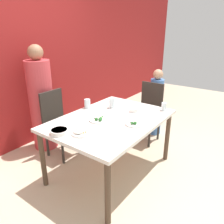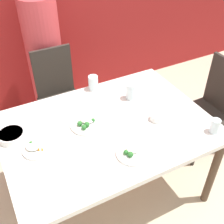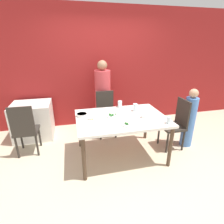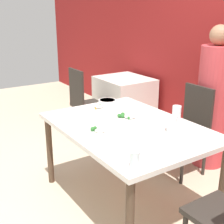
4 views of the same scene
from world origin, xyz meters
TOP-DOWN VIEW (x-y plane):
  - ground_plane at (0.00, 0.00)m, footprint 10.00×10.00m
  - wall_back at (0.00, 1.56)m, footprint 10.00×0.06m
  - dining_table at (0.00, 0.00)m, footprint 1.49×1.07m
  - chair_adult_spot at (-0.09, 0.88)m, footprint 0.40×0.40m
  - chair_child_spot at (1.09, 0.04)m, footprint 0.40×0.40m
  - person_adult at (-0.09, 1.22)m, footprint 0.36×0.36m
  - person_child at (1.37, 0.04)m, footprint 0.22×0.22m
  - bowl_curry at (-0.64, 0.19)m, footprint 0.19×0.19m
  - plate_rice_adult at (0.02, -0.32)m, footprint 0.22×0.22m
  - plate_rice_child at (-0.12, 0.08)m, footprint 0.25×0.25m
  - plate_noodles at (-0.51, 0.00)m, footprint 0.21×0.21m
  - bowl_rice_small at (0.36, -0.11)m, footprint 0.11×0.11m
  - glass_water_tall at (0.11, 0.48)m, footprint 0.08×0.08m
  - glass_water_short at (0.32, 0.21)m, footprint 0.08×0.08m
  - glass_water_center at (0.63, -0.40)m, footprint 0.06×0.06m
  - napkin_folded at (0.04, -0.09)m, footprint 0.14×0.14m
  - fork_steel at (-0.43, 0.35)m, footprint 0.18×0.04m
  - spoon_steel at (0.50, 0.39)m, footprint 0.17×0.10m
  - background_table at (-1.62, 1.11)m, footprint 0.77×0.68m
  - chair_background at (-1.62, 0.43)m, footprint 0.40×0.40m

SIDE VIEW (x-z plane):
  - ground_plane at x=0.00m, z-range 0.00..0.00m
  - background_table at x=-1.62m, z-range 0.00..0.75m
  - chair_adult_spot at x=-0.09m, z-range 0.03..0.99m
  - chair_child_spot at x=1.09m, z-range 0.03..0.99m
  - chair_background at x=-1.62m, z-range 0.03..0.99m
  - person_child at x=1.37m, z-range -0.03..1.11m
  - dining_table at x=0.00m, z-range 0.30..1.06m
  - person_adult at x=-0.09m, z-range -0.06..1.51m
  - napkin_folded at x=0.04m, z-range 0.75..0.76m
  - fork_steel at x=-0.43m, z-range 0.75..0.76m
  - spoon_steel at x=0.50m, z-range 0.75..0.76m
  - plate_rice_adult at x=0.02m, z-range 0.74..0.79m
  - plate_rice_child at x=-0.12m, z-range 0.74..0.80m
  - plate_noodles at x=-0.51m, z-range 0.74..0.79m
  - bowl_rice_small at x=0.36m, z-range 0.75..0.80m
  - bowl_curry at x=-0.64m, z-range 0.75..0.80m
  - glass_water_center at x=0.63m, z-range 0.75..0.86m
  - glass_water_tall at x=0.11m, z-range 0.75..0.88m
  - glass_water_short at x=0.32m, z-range 0.75..0.89m
  - wall_back at x=0.00m, z-range 0.00..2.70m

